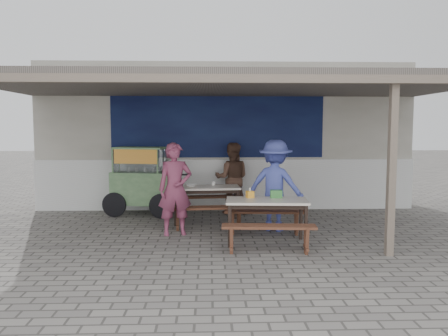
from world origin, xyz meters
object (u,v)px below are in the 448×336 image
Objects in this scene: condiment_bowl at (192,185)px; patron_wall_side at (232,178)px; table_left at (206,190)px; condiment_jar at (214,183)px; patron_right_table at (275,185)px; patron_street_side at (175,189)px; vendor_cart at (142,178)px; donation_box at (276,194)px; bench_right_wall at (265,217)px; table_right at (267,204)px; tissue_box at (250,194)px; bench_right_street at (269,232)px; bench_left_street at (208,212)px; bench_left_wall at (204,201)px.

patron_wall_side is at bearing 47.03° from condiment_bowl.
table_left is 17.55× the size of condiment_jar.
table_left is 1.52m from patron_right_table.
condiment_jar reaches higher than table_left.
table_left is at bearing -127.35° from condiment_jar.
vendor_cart is at bearing 102.70° from patron_street_side.
patron_street_side is at bearing 164.94° from donation_box.
bench_right_wall is at bearing -54.51° from condiment_jar.
patron_street_side is 1.89m from patron_right_table.
patron_street_side reaches higher than condiment_jar.
table_left reaches higher than bench_right_wall.
table_right is 11.92× the size of tissue_box.
patron_wall_side is at bearing 104.69° from donation_box.
bench_right_wall is 0.85× the size of patron_right_table.
bench_right_wall is 1.79m from condiment_bowl.
bench_right_street is at bearing -52.36° from patron_street_side.
patron_right_table is (0.33, 1.55, 0.53)m from bench_right_street.
donation_box is 0.91× the size of condiment_bowl.
condiment_bowl is (-0.87, -0.94, -0.03)m from patron_wall_side.
patron_wall_side is (-0.40, 3.23, 0.47)m from bench_right_street.
bench_left_street is at bearing 17.66° from patron_street_side.
bench_left_wall is at bearing 120.52° from donation_box.
table_right is at bearing -62.68° from table_left.
table_left is 1.67m from tissue_box.
patron_street_side is at bearing -153.77° from bench_left_street.
bench_left_wall is at bearing 90.00° from table_left.
condiment_bowl is (-1.06, 1.47, -0.03)m from tissue_box.
patron_street_side is 1.84m from donation_box.
patron_wall_side is (0.58, 0.94, 0.14)m from table_left.
tissue_box is (0.18, -2.41, -0.00)m from patron_wall_side.
donation_box reaches higher than bench_right_street.
vendor_cart is 1.21× the size of patron_wall_side.
table_left is 0.72× the size of vendor_cart.
patron_wall_side is at bearing 59.79° from condiment_jar.
patron_street_side reaches higher than bench_left_street.
table_left is 0.82× the size of patron_right_table.
table_left is 0.95× the size of bench_left_wall.
bench_left_street is (0.05, -0.66, -0.33)m from table_left.
table_right is 0.31m from donation_box.
patron_street_side is at bearing 160.64° from tissue_box.
bench_left_street is 0.98m from condiment_jar.
donation_box reaches higher than table_right.
bench_left_wall is 0.83m from patron_wall_side.
table_right is (1.08, -2.34, 0.33)m from bench_left_wall.
vendor_cart is at bearing 167.88° from bench_left_wall.
bench_right_wall is 12.51× the size of tissue_box.
condiment_jar is (0.11, 0.86, 0.45)m from bench_left_street.
donation_box is 2.49× the size of condiment_jar.
patron_wall_side is at bearing 47.06° from patron_street_side.
table_left is 0.84× the size of patron_street_side.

